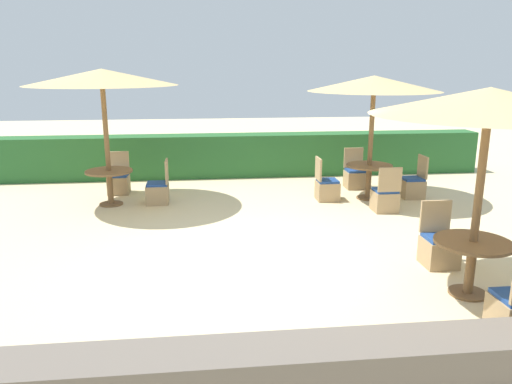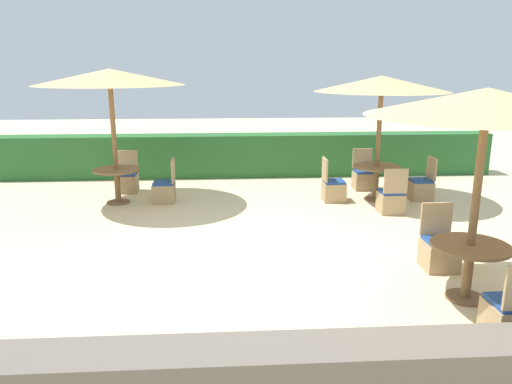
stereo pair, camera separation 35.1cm
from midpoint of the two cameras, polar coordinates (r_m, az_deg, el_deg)
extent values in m
plane|color=beige|center=(7.57, -0.83, -7.75)|extent=(40.00, 40.00, 0.00)
cube|color=#28602D|center=(13.06, -3.33, 4.21)|extent=(13.00, 0.70, 1.09)
cube|color=#6B6056|center=(4.79, 2.89, -19.23)|extent=(10.00, 0.56, 0.41)
cylinder|color=brown|center=(10.65, -17.63, 5.59)|extent=(0.10, 0.10, 2.69)
cone|color=tan|center=(10.54, -18.16, 12.38)|extent=(2.99, 2.99, 0.32)
cylinder|color=brown|center=(10.92, -17.10, -1.31)|extent=(0.48, 0.48, 0.03)
cylinder|color=brown|center=(10.84, -17.23, 0.37)|extent=(0.12, 0.12, 0.69)
cylinder|color=brown|center=(10.76, -17.37, 2.27)|extent=(0.96, 0.96, 0.04)
cube|color=tan|center=(10.72, -12.10, -0.24)|extent=(0.46, 0.46, 0.40)
cube|color=navy|center=(10.67, -12.17, 0.93)|extent=(0.42, 0.42, 0.05)
cube|color=tan|center=(10.59, -11.11, 2.35)|extent=(0.04, 0.46, 0.48)
cube|color=tan|center=(11.77, -16.24, 0.80)|extent=(0.46, 0.46, 0.40)
cube|color=navy|center=(11.72, -16.31, 1.86)|extent=(0.42, 0.42, 0.05)
cube|color=tan|center=(11.87, -16.24, 3.33)|extent=(0.46, 0.04, 0.48)
cylinder|color=brown|center=(6.58, 22.68, -0.77)|extent=(0.10, 0.10, 2.52)
cone|color=tan|center=(6.40, 23.72, 9.49)|extent=(2.76, 2.76, 0.32)
cylinder|color=brown|center=(6.99, 21.68, -10.68)|extent=(0.48, 0.48, 0.03)
cylinder|color=brown|center=(6.86, 21.93, -8.21)|extent=(0.12, 0.12, 0.68)
cylinder|color=brown|center=(6.74, 22.22, -5.38)|extent=(0.96, 0.96, 0.04)
cube|color=tan|center=(7.71, 18.97, -6.57)|extent=(0.46, 0.46, 0.40)
cube|color=navy|center=(7.64, 19.11, -4.99)|extent=(0.42, 0.42, 0.05)
cube|color=tan|center=(7.74, 18.61, -2.64)|extent=(0.46, 0.04, 0.48)
cylinder|color=brown|center=(10.89, 12.08, 5.75)|extent=(0.10, 0.10, 2.55)
cone|color=tan|center=(10.78, 12.42, 12.03)|extent=(2.77, 2.77, 0.32)
cylinder|color=brown|center=(11.15, 11.75, -0.65)|extent=(0.48, 0.48, 0.03)
cylinder|color=brown|center=(11.06, 11.84, 1.06)|extent=(0.12, 0.12, 0.71)
cylinder|color=brown|center=(10.99, 11.94, 2.96)|extent=(0.99, 0.99, 0.04)
cube|color=tan|center=(10.23, 13.53, -1.04)|extent=(0.46, 0.46, 0.40)
cube|color=navy|center=(10.17, 13.60, 0.18)|extent=(0.42, 0.42, 0.05)
cube|color=tan|center=(9.92, 14.10, 1.37)|extent=(0.46, 0.04, 0.48)
cube|color=tan|center=(11.98, 10.44, 1.38)|extent=(0.46, 0.46, 0.40)
cube|color=navy|center=(11.94, 10.49, 2.43)|extent=(0.42, 0.42, 0.05)
cube|color=tan|center=(12.08, 10.26, 3.87)|extent=(0.46, 0.04, 0.48)
cube|color=tan|center=(11.42, 16.54, 0.36)|extent=(0.46, 0.46, 0.40)
cube|color=navy|center=(11.36, 16.62, 1.46)|extent=(0.42, 0.42, 0.05)
cube|color=tan|center=(11.39, 17.69, 2.78)|extent=(0.04, 0.46, 0.48)
cube|color=tan|center=(10.84, 7.23, 0.12)|extent=(0.46, 0.46, 0.40)
cube|color=navy|center=(10.79, 7.27, 1.28)|extent=(0.42, 0.42, 0.05)
cube|color=tan|center=(10.68, 6.22, 2.64)|extent=(0.04, 0.46, 0.48)
camera|label=1|loc=(0.18, -91.28, -0.33)|focal=35.00mm
camera|label=2|loc=(0.18, 88.72, 0.33)|focal=35.00mm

